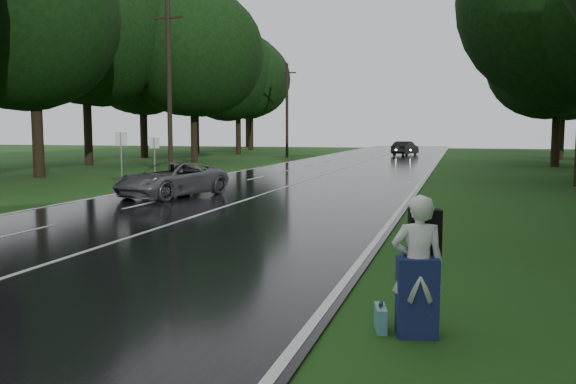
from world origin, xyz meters
name	(u,v)px	position (x,y,z in m)	size (l,w,h in m)	color
ground	(72,258)	(0.00, 0.00, 0.00)	(160.00, 160.00, 0.00)	#1B4314
road	(309,180)	(0.00, 20.00, 0.02)	(12.00, 140.00, 0.04)	black
lane_center	(309,179)	(0.00, 20.00, 0.04)	(0.12, 140.00, 0.01)	silver
grey_car	(171,179)	(-3.17, 10.55, 0.71)	(2.24, 4.86, 1.35)	#4D5053
far_car	(405,148)	(2.13, 52.39, 0.76)	(1.53, 4.38, 1.44)	black
hitchhiker	(418,271)	(7.17, -2.73, 0.85)	(0.75, 0.70, 1.82)	silver
suitcase	(381,318)	(6.70, -2.66, 0.16)	(0.13, 0.46, 0.32)	teal
utility_pole_mid	(171,176)	(-8.50, 20.77, 0.00)	(1.80, 0.28, 9.98)	black
utility_pole_far	(287,157)	(-8.50, 44.80, 0.00)	(1.80, 0.28, 9.00)	black
road_sign_a	(122,188)	(-7.20, 13.49, 0.00)	(0.61, 0.10, 2.54)	white
road_sign_b	(155,182)	(-7.20, 16.54, 0.00)	(0.54, 0.10, 2.26)	white
tree_left_d	(40,177)	(-14.96, 17.51, 0.00)	(9.63, 9.63, 15.05)	black
tree_left_e	(195,163)	(-13.08, 33.68, 0.00)	(9.52, 9.52, 14.87)	black
tree_left_f	(239,154)	(-15.70, 50.44, 0.00)	(9.36, 9.36, 14.63)	black
tree_right_e	(554,167)	(14.21, 35.95, 0.00)	(8.56, 8.56, 13.38)	black
tree_right_f	(560,160)	(16.12, 46.48, 0.00)	(8.88, 8.88, 13.87)	black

